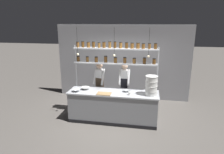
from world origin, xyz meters
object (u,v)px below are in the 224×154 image
object	(u,v)px
prep_bowl_near_left	(85,88)
prep_bowl_center_back	(76,90)
prep_bowl_center_front	(126,91)
serving_cup_front	(129,94)
spice_shelf_unit	(115,57)
chef_center	(124,84)
chef_left	(100,83)
container_stack	(151,86)
cutting_board	(104,94)

from	to	relation	value
prep_bowl_near_left	prep_bowl_center_back	size ratio (longest dim) A/B	1.11
prep_bowl_near_left	prep_bowl_center_front	world-z (taller)	prep_bowl_near_left
prep_bowl_center_front	serving_cup_front	world-z (taller)	serving_cup_front
spice_shelf_unit	chef_center	size ratio (longest dim) A/B	1.55
chef_left	container_stack	distance (m)	1.81
spice_shelf_unit	serving_cup_front	distance (m)	1.19
prep_bowl_near_left	prep_bowl_center_back	bearing A→B (deg)	-133.30
chef_left	container_stack	xyz separation A→B (m)	(1.66, -0.71, 0.24)
chef_left	chef_center	bearing A→B (deg)	25.03
chef_center	container_stack	bearing A→B (deg)	-43.33
cutting_board	prep_bowl_near_left	distance (m)	0.71
chef_left	cutting_board	distance (m)	0.94
prep_bowl_near_left	serving_cup_front	size ratio (longest dim) A/B	2.92
spice_shelf_unit	prep_bowl_center_back	distance (m)	1.53
spice_shelf_unit	cutting_board	xyz separation A→B (m)	(-0.22, -0.57, -0.98)
spice_shelf_unit	serving_cup_front	world-z (taller)	spice_shelf_unit
chef_left	prep_bowl_near_left	xyz separation A→B (m)	(-0.31, -0.58, -0.01)
spice_shelf_unit	container_stack	xyz separation A→B (m)	(1.09, -0.40, -0.71)
chef_left	chef_center	distance (m)	0.81
cutting_board	serving_cup_front	distance (m)	0.72
prep_bowl_center_back	chef_center	bearing A→B (deg)	36.76
chef_left	prep_bowl_center_back	xyz separation A→B (m)	(-0.52, -0.80, -0.01)
chef_left	serving_cup_front	distance (m)	1.34
chef_left	serving_cup_front	size ratio (longest dim) A/B	18.05
chef_center	serving_cup_front	xyz separation A→B (m)	(0.27, -1.00, 0.03)
spice_shelf_unit	prep_bowl_near_left	distance (m)	1.32
spice_shelf_unit	prep_bowl_center_back	xyz separation A→B (m)	(-1.08, -0.50, -0.96)
prep_bowl_center_front	spice_shelf_unit	bearing A→B (deg)	145.26
chef_center	prep_bowl_center_front	world-z (taller)	chef_center
cutting_board	prep_bowl_center_front	xyz separation A→B (m)	(0.60, 0.31, 0.01)
spice_shelf_unit	prep_bowl_near_left	xyz separation A→B (m)	(-0.87, -0.27, -0.95)
chef_center	cutting_board	bearing A→B (deg)	-111.02
chef_left	serving_cup_front	world-z (taller)	chef_left
prep_bowl_near_left	prep_bowl_center_back	world-z (taller)	prep_bowl_near_left
cutting_board	prep_bowl_center_front	world-z (taller)	prep_bowl_center_front
spice_shelf_unit	prep_bowl_center_back	bearing A→B (deg)	-155.20
prep_bowl_near_left	cutting_board	bearing A→B (deg)	-24.49
prep_bowl_center_back	serving_cup_front	world-z (taller)	serving_cup_front
chef_center	container_stack	distance (m)	1.26
chef_center	prep_bowl_center_back	world-z (taller)	chef_center
prep_bowl_center_back	prep_bowl_near_left	bearing A→B (deg)	46.70
prep_bowl_center_back	container_stack	bearing A→B (deg)	2.56
spice_shelf_unit	chef_center	world-z (taller)	spice_shelf_unit
chef_center	prep_bowl_center_front	bearing A→B (deg)	-76.74
chef_center	container_stack	xyz separation A→B (m)	(0.86, -0.88, 0.26)
container_stack	prep_bowl_center_front	size ratio (longest dim) A/B	2.86
container_stack	prep_bowl_center_front	world-z (taller)	container_stack
chef_center	serving_cup_front	size ratio (longest dim) A/B	17.65
spice_shelf_unit	chef_left	size ratio (longest dim) A/B	1.52
chef_center	prep_bowl_center_back	size ratio (longest dim) A/B	6.72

